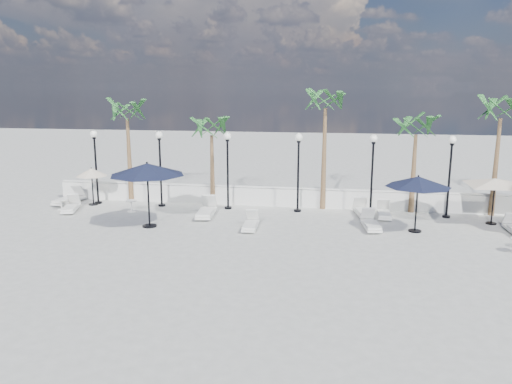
% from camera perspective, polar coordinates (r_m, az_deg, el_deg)
% --- Properties ---
extents(ground, '(100.00, 100.00, 0.00)m').
position_cam_1_polar(ground, '(18.46, 3.05, -7.10)').
color(ground, gray).
rests_on(ground, ground).
extents(balustrade, '(26.00, 0.30, 1.01)m').
position_cam_1_polar(balustrade, '(25.54, 4.97, -0.67)').
color(balustrade, silver).
rests_on(balustrade, ground).
extents(lamppost_0, '(0.36, 0.36, 3.84)m').
position_cam_1_polar(lamppost_0, '(27.12, -17.89, 3.88)').
color(lamppost_0, black).
rests_on(lamppost_0, ground).
extents(lamppost_1, '(0.36, 0.36, 3.84)m').
position_cam_1_polar(lamppost_1, '(25.71, -10.92, 3.83)').
color(lamppost_1, black).
rests_on(lamppost_1, ground).
extents(lamppost_2, '(0.36, 0.36, 3.84)m').
position_cam_1_polar(lamppost_2, '(24.71, -3.27, 3.71)').
color(lamppost_2, black).
rests_on(lamppost_2, ground).
extents(lamppost_3, '(0.36, 0.36, 3.84)m').
position_cam_1_polar(lamppost_3, '(24.19, 4.86, 3.50)').
color(lamppost_3, black).
rests_on(lamppost_3, ground).
extents(lamppost_4, '(0.36, 0.36, 3.84)m').
position_cam_1_polar(lamppost_4, '(24.16, 13.17, 3.22)').
color(lamppost_4, black).
rests_on(lamppost_4, ground).
extents(lamppost_5, '(0.36, 0.36, 3.84)m').
position_cam_1_polar(lamppost_5, '(24.64, 21.33, 2.88)').
color(lamppost_5, black).
rests_on(lamppost_5, ground).
extents(palm_0, '(2.60, 2.60, 5.50)m').
position_cam_1_polar(palm_0, '(27.00, -14.52, 8.40)').
color(palm_0, brown).
rests_on(palm_0, ground).
extents(palm_1, '(2.60, 2.60, 4.70)m').
position_cam_1_polar(palm_1, '(25.57, -5.11, 6.80)').
color(palm_1, brown).
rests_on(palm_1, ground).
extents(palm_2, '(2.60, 2.60, 6.10)m').
position_cam_1_polar(palm_2, '(24.68, 7.94, 9.72)').
color(palm_2, brown).
rests_on(palm_2, ground).
extents(palm_3, '(2.60, 2.60, 4.90)m').
position_cam_1_polar(palm_3, '(25.00, 17.83, 6.62)').
color(palm_3, brown).
rests_on(palm_3, ground).
extents(palm_4, '(2.60, 2.60, 5.70)m').
position_cam_1_polar(palm_4, '(25.74, 26.19, 7.85)').
color(palm_4, brown).
rests_on(palm_4, ground).
extents(lounger_0, '(0.97, 2.14, 0.77)m').
position_cam_1_polar(lounger_0, '(27.97, -20.58, -0.73)').
color(lounger_0, silver).
rests_on(lounger_0, ground).
extents(lounger_1, '(1.09, 1.92, 0.68)m').
position_cam_1_polar(lounger_1, '(26.19, -20.38, -1.60)').
color(lounger_1, silver).
rests_on(lounger_1, ground).
extents(lounger_2, '(0.90, 2.22, 0.81)m').
position_cam_1_polar(lounger_2, '(23.68, -5.69, -2.17)').
color(lounger_2, silver).
rests_on(lounger_2, ground).
extents(lounger_3, '(0.65, 1.77, 0.65)m').
position_cam_1_polar(lounger_3, '(21.54, -0.63, -3.68)').
color(lounger_3, silver).
rests_on(lounger_3, ground).
extents(lounger_4, '(0.92, 1.98, 0.71)m').
position_cam_1_polar(lounger_4, '(24.30, 12.10, -2.10)').
color(lounger_4, silver).
rests_on(lounger_4, ground).
extents(lounger_5, '(0.64, 1.84, 0.68)m').
position_cam_1_polar(lounger_5, '(24.18, 14.41, -2.30)').
color(lounger_5, silver).
rests_on(lounger_5, ground).
extents(lounger_6, '(0.87, 1.97, 0.71)m').
position_cam_1_polar(lounger_6, '(22.09, 12.99, -3.55)').
color(lounger_6, silver).
rests_on(lounger_6, ground).
extents(side_table_0, '(0.54, 0.54, 0.53)m').
position_cam_1_polar(side_table_0, '(26.70, -21.34, -1.23)').
color(side_table_0, silver).
rests_on(side_table_0, ground).
extents(side_table_1, '(0.57, 0.57, 0.56)m').
position_cam_1_polar(side_table_1, '(25.27, -14.05, -1.43)').
color(side_table_1, silver).
rests_on(side_table_1, ground).
extents(parasol_navy_left, '(3.26, 3.26, 2.88)m').
position_cam_1_polar(parasol_navy_left, '(21.90, -12.34, 2.52)').
color(parasol_navy_left, black).
rests_on(parasol_navy_left, ground).
extents(parasol_navy_mid, '(2.72, 2.72, 2.44)m').
position_cam_1_polar(parasol_navy_mid, '(21.79, 18.04, 1.09)').
color(parasol_navy_mid, black).
rests_on(parasol_navy_mid, ground).
extents(parasol_cream_sq_a, '(4.53, 4.53, 2.22)m').
position_cam_1_polar(parasol_cream_sq_a, '(24.32, 25.69, 1.37)').
color(parasol_cream_sq_a, black).
rests_on(parasol_cream_sq_a, ground).
extents(parasol_cream_small, '(1.61, 1.61, 1.97)m').
position_cam_1_polar(parasol_cream_small, '(27.03, -18.29, 2.10)').
color(parasol_cream_small, black).
rests_on(parasol_cream_small, ground).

